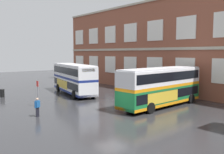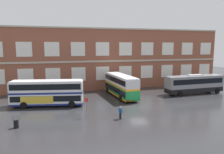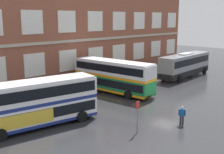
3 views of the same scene
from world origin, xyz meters
name	(u,v)px [view 3 (image 3 of 3)]	position (x,y,z in m)	size (l,w,h in m)	color
ground_plane	(151,99)	(0.00, 2.00, 0.00)	(120.00, 120.00, 0.00)	#2B2B2D
brick_terminal_building	(50,38)	(-2.59, 17.98, 6.45)	(56.34, 8.19, 13.19)	brown
double_decker_near	(35,103)	(-13.75, 4.24, 2.15)	(11.29, 4.58, 4.07)	silver
double_decker_middle	(113,76)	(-0.72, 7.29, 2.15)	(3.44, 11.15, 4.07)	#197038
touring_coach	(185,65)	(14.08, 5.60, 1.91)	(12.08, 3.18, 3.80)	gray
waiting_passenger	(182,115)	(-4.58, -4.66, 0.93)	(0.37, 0.63, 1.70)	black
bus_stand_flag	(138,114)	(-8.70, -2.94, 1.64)	(0.44, 0.10, 2.70)	slate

